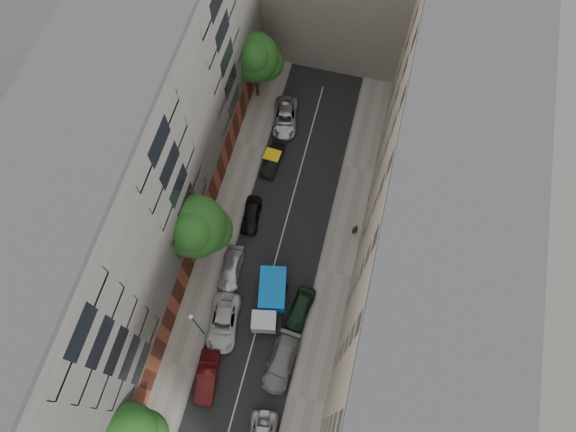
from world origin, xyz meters
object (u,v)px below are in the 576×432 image
(tarp_truck, at_px, (270,299))
(tree_far, at_px, (255,59))
(car_left_6, at_px, (285,118))
(car_left_3, at_px, (231,270))
(pedestrian, at_px, (355,230))
(car_right_2, at_px, (300,309))
(tree_mid, at_px, (196,229))
(car_right_1, at_px, (281,362))
(car_left_5, at_px, (273,160))
(lamp_post, at_px, (196,324))
(car_left_2, at_px, (223,323))
(car_left_1, at_px, (207,377))
(car_left_4, at_px, (251,215))

(tarp_truck, height_order, tree_far, tree_far)
(tarp_truck, bearing_deg, car_left_6, 89.02)
(car_left_3, xyz_separation_m, pedestrian, (9.95, 6.40, 0.34))
(car_left_3, xyz_separation_m, tree_far, (-2.75, 19.15, 5.12))
(car_left_3, height_order, car_right_2, car_right_2)
(tree_mid, bearing_deg, tree_far, 90.53)
(car_right_1, bearing_deg, tree_far, 114.16)
(car_left_5, height_order, pedestrian, pedestrian)
(car_right_2, height_order, lamp_post, lamp_post)
(car_left_2, relative_size, car_left_3, 1.18)
(car_left_6, distance_m, pedestrian, 13.89)
(tarp_truck, relative_size, car_right_1, 1.13)
(car_left_2, bearing_deg, car_left_1, -97.62)
(car_left_4, bearing_deg, tree_far, 97.29)
(car_left_6, distance_m, tree_far, 6.59)
(car_left_6, height_order, tree_far, tree_far)
(car_left_2, relative_size, car_right_2, 1.25)
(tarp_truck, relative_size, car_left_6, 1.15)
(tarp_truck, xyz_separation_m, car_left_1, (-3.40, -7.35, -0.67))
(car_left_3, relative_size, car_left_4, 1.14)
(tree_mid, bearing_deg, car_left_3, -22.89)
(car_left_5, bearing_deg, car_left_6, 94.33)
(car_left_3, height_order, car_left_6, car_left_6)
(car_left_3, bearing_deg, pedestrian, 28.67)
(tree_mid, height_order, tree_far, tree_mid)
(car_right_2, xyz_separation_m, lamp_post, (-7.46, -3.98, 3.63))
(car_left_1, xyz_separation_m, tree_far, (-3.50, 28.35, 5.03))
(car_left_6, distance_m, car_right_2, 19.63)
(car_left_3, xyz_separation_m, car_right_2, (6.81, -1.88, 0.07))
(car_right_1, distance_m, lamp_post, 7.90)
(car_left_5, distance_m, car_right_1, 19.19)
(car_left_1, height_order, car_left_2, car_left_1)
(tarp_truck, relative_size, pedestrian, 3.51)
(tarp_truck, xyz_separation_m, tree_mid, (-6.74, 2.94, 4.93))
(tree_far, bearing_deg, car_right_1, -70.53)
(car_left_4, height_order, tree_mid, tree_mid)
(car_left_2, distance_m, car_left_3, 4.69)
(car_left_3, distance_m, pedestrian, 11.84)
(tree_mid, bearing_deg, car_left_6, 78.00)
(car_left_5, height_order, car_left_6, car_left_6)
(car_left_2, xyz_separation_m, lamp_post, (-1.40, -1.23, 3.62))
(tree_far, bearing_deg, car_left_6, -33.87)
(tarp_truck, bearing_deg, tree_mid, 145.11)
(car_left_2, relative_size, car_left_5, 1.33)
(tarp_truck, xyz_separation_m, car_left_6, (-3.40, 18.65, -0.69))
(tarp_truck, height_order, car_left_1, tarp_truck)
(car_left_2, distance_m, lamp_post, 4.07)
(tarp_truck, distance_m, car_left_6, 18.97)
(car_left_3, relative_size, tree_mid, 0.48)
(car_right_2, distance_m, tree_mid, 11.34)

